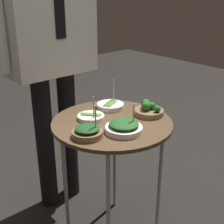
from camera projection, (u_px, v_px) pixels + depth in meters
The scene contains 7 objects.
serving_cart at pixel (112, 132), 1.59m from camera, with size 0.61×0.61×0.72m.
bowl_asparagus_front_left at pixel (110, 105), 1.73m from camera, with size 0.15×0.15×0.15m.
bowl_spinach_center at pixel (124, 127), 1.44m from camera, with size 0.17×0.17×0.14m.
bowl_asparagus_mid_right at pixel (91, 117), 1.59m from camera, with size 0.14×0.14×0.13m.
bowl_broccoli_back_left at pixel (149, 110), 1.63m from camera, with size 0.15×0.15×0.08m.
bowl_spinach_far_rim at pixel (87, 132), 1.40m from camera, with size 0.14×0.14×0.15m.
waiter_figure at pixel (49, 29), 1.73m from camera, with size 0.66×0.25×1.78m.
Camera 1 is at (-0.94, -1.07, 1.36)m, focal length 50.00 mm.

